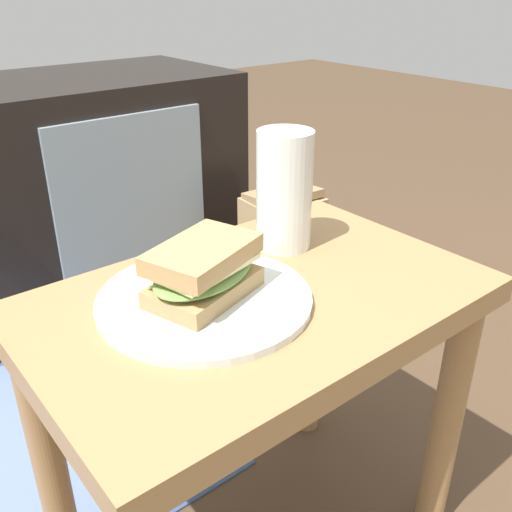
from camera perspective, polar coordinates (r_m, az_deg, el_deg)
name	(u,v)px	position (r m, az deg, el deg)	size (l,w,h in m)	color
side_table	(258,352)	(0.75, 0.16, -9.60)	(0.56, 0.36, 0.46)	#A37A4C
tv_cabinet	(52,196)	(1.58, -19.70, 5.65)	(0.96, 0.46, 0.58)	black
plate	(205,299)	(0.68, -5.16, -4.32)	(0.25, 0.25, 0.01)	silver
sandwich_front	(203,271)	(0.66, -5.30, -1.51)	(0.16, 0.13, 0.07)	tan
beer_glass	(284,192)	(0.79, 2.84, 6.41)	(0.08, 0.08, 0.17)	silver
paper_bag	(282,249)	(1.50, 2.60, 0.69)	(0.19, 0.15, 0.33)	tan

